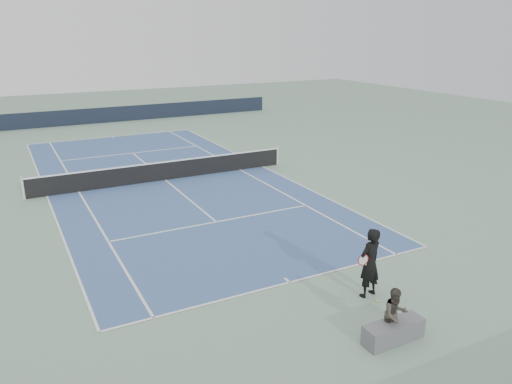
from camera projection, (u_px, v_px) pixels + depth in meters
name	position (u px, v px, depth m)	size (l,w,h in m)	color
ground	(165.00, 180.00, 24.70)	(80.00, 80.00, 0.00)	gray
court_surface	(165.00, 180.00, 24.70)	(10.97, 23.77, 0.01)	#3C5A8D
tennis_net	(165.00, 170.00, 24.55)	(12.90, 0.10, 1.07)	silver
windscreen_far	(95.00, 116.00, 39.60)	(30.00, 0.25, 1.20)	black
tennis_player	(370.00, 263.00, 13.68)	(0.87, 0.67, 2.01)	black
tennis_ball	(378.00, 301.00, 13.62)	(0.07, 0.07, 0.07)	#BFE32E
spectator_bench	(394.00, 323.00, 11.79)	(1.62, 0.74, 1.39)	#5C5D61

